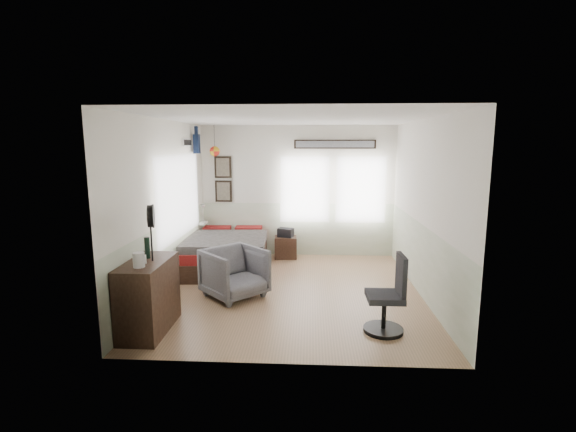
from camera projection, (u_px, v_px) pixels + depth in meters
name	position (u px, v px, depth m)	size (l,w,h in m)	color
ground_plane	(293.00, 291.00, 6.67)	(4.00, 4.50, 0.01)	#946F4F
room_shell	(289.00, 190.00, 6.59)	(4.02, 4.52, 2.71)	silver
wall_decor	(242.00, 155.00, 8.30)	(3.55, 1.32, 1.44)	black
bed	(228.00, 252.00, 7.88)	(1.53, 2.06, 0.63)	black
dresser	(148.00, 296.00, 5.19)	(0.48, 1.00, 0.90)	black
armchair	(235.00, 273.00, 6.37)	(0.81, 0.83, 0.76)	slate
nightstand	(286.00, 247.00, 8.58)	(0.45, 0.36, 0.45)	black
task_chair	(389.00, 301.00, 5.16)	(0.50, 0.50, 0.99)	black
kettle	(139.00, 260.00, 4.86)	(0.16, 0.13, 0.18)	silver
bottle	(147.00, 248.00, 5.24)	(0.07, 0.07, 0.27)	black
stand_fan	(151.00, 217.00, 5.05)	(0.15, 0.28, 0.70)	black
black_bag	(286.00, 233.00, 8.53)	(0.30, 0.20, 0.18)	black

